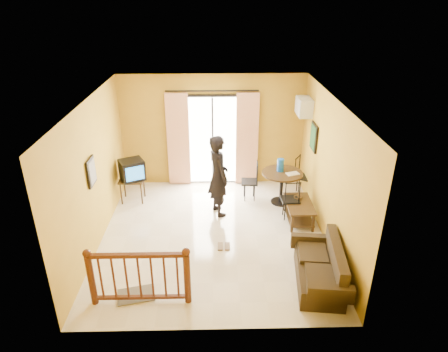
{
  "coord_description": "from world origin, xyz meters",
  "views": [
    {
      "loc": [
        0.06,
        -6.89,
        4.6
      ],
      "look_at": [
        0.23,
        0.2,
        1.25
      ],
      "focal_mm": 32.0,
      "sensor_mm": 36.0,
      "label": 1
    }
  ],
  "objects_px": {
    "coffee_table": "(299,209)",
    "standing_person": "(218,176)",
    "dining_table": "(282,179)",
    "sofa": "(322,270)",
    "television": "(132,170)"
  },
  "relations": [
    {
      "from": "dining_table",
      "to": "sofa",
      "type": "bearing_deg",
      "value": -84.87
    },
    {
      "from": "standing_person",
      "to": "sofa",
      "type": "bearing_deg",
      "value": -166.6
    },
    {
      "from": "television",
      "to": "dining_table",
      "type": "xyz_separation_m",
      "value": [
        3.46,
        -0.18,
        -0.18
      ]
    },
    {
      "from": "dining_table",
      "to": "television",
      "type": "bearing_deg",
      "value": 177.02
    },
    {
      "from": "standing_person",
      "to": "dining_table",
      "type": "bearing_deg",
      "value": -95.51
    },
    {
      "from": "television",
      "to": "coffee_table",
      "type": "relative_size",
      "value": 0.68
    },
    {
      "from": "television",
      "to": "sofa",
      "type": "xyz_separation_m",
      "value": [
        3.72,
        -3.04,
        -0.52
      ]
    },
    {
      "from": "sofa",
      "to": "standing_person",
      "type": "height_order",
      "value": "standing_person"
    },
    {
      "from": "coffee_table",
      "to": "sofa",
      "type": "distance_m",
      "value": 2.02
    },
    {
      "from": "sofa",
      "to": "television",
      "type": "bearing_deg",
      "value": 147.38
    },
    {
      "from": "sofa",
      "to": "standing_person",
      "type": "relative_size",
      "value": 0.88
    },
    {
      "from": "dining_table",
      "to": "standing_person",
      "type": "relative_size",
      "value": 0.51
    },
    {
      "from": "coffee_table",
      "to": "standing_person",
      "type": "distance_m",
      "value": 1.88
    },
    {
      "from": "coffee_table",
      "to": "standing_person",
      "type": "relative_size",
      "value": 0.54
    },
    {
      "from": "coffee_table",
      "to": "television",
      "type": "bearing_deg",
      "value": 164.75
    }
  ]
}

